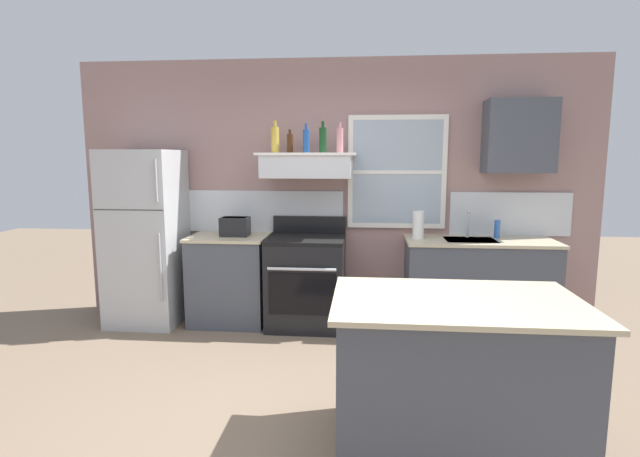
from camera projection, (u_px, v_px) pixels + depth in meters
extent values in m
plane|color=#7A6651|center=(310.00, 425.00, 3.11)|extent=(16.00, 16.00, 0.00)
cube|color=gray|center=(334.00, 191.00, 5.11)|extent=(5.40, 0.06, 2.70)
cube|color=silver|center=(227.00, 211.00, 5.21)|extent=(2.50, 0.02, 0.44)
cube|color=silver|center=(510.00, 214.00, 4.94)|extent=(1.20, 0.02, 0.44)
cube|color=white|center=(397.00, 172.00, 4.97)|extent=(1.00, 0.04, 1.15)
cube|color=#9EADBC|center=(397.00, 172.00, 4.96)|extent=(0.90, 0.01, 1.05)
cube|color=white|center=(397.00, 172.00, 4.95)|extent=(0.90, 0.02, 0.04)
cube|color=#B7BABC|center=(146.00, 238.00, 4.97)|extent=(0.70, 0.68, 1.77)
cube|color=#333333|center=(128.00, 210.00, 4.58)|extent=(0.69, 0.00, 0.01)
cylinder|color=#A5A8AD|center=(160.00, 267.00, 4.61)|extent=(0.02, 0.02, 0.66)
cylinder|color=#A5A8AD|center=(156.00, 180.00, 4.49)|extent=(0.02, 0.02, 0.40)
cube|color=#474C56|center=(230.00, 281.00, 5.01)|extent=(0.76, 0.60, 0.88)
cube|color=#C6B793|center=(229.00, 237.00, 4.95)|extent=(0.79, 0.63, 0.03)
cube|color=black|center=(235.00, 227.00, 4.92)|extent=(0.28, 0.20, 0.19)
cube|color=black|center=(235.00, 218.00, 4.91)|extent=(0.24, 0.16, 0.01)
cube|color=black|center=(221.00, 223.00, 4.93)|extent=(0.02, 0.03, 0.02)
cube|color=black|center=(306.00, 284.00, 4.90)|extent=(0.76, 0.64, 0.87)
cube|color=black|center=(306.00, 239.00, 4.84)|extent=(0.76, 0.64, 0.04)
cube|color=black|center=(309.00, 225.00, 5.11)|extent=(0.76, 0.06, 0.18)
cube|color=black|center=(302.00, 294.00, 4.58)|extent=(0.65, 0.01, 0.40)
cylinder|color=silver|center=(302.00, 269.00, 4.51)|extent=(0.65, 0.03, 0.03)
cube|color=silver|center=(307.00, 166.00, 4.83)|extent=(0.88, 0.48, 0.22)
cube|color=#262628|center=(304.00, 175.00, 4.62)|extent=(0.75, 0.02, 0.04)
cube|color=white|center=(307.00, 154.00, 4.81)|extent=(0.96, 0.52, 0.02)
cylinder|color=#B29333|center=(275.00, 140.00, 4.82)|extent=(0.08, 0.08, 0.25)
cylinder|color=#B29333|center=(275.00, 124.00, 4.80)|extent=(0.03, 0.03, 0.06)
cylinder|color=#381E0F|center=(290.00, 143.00, 4.82)|extent=(0.06, 0.06, 0.18)
cylinder|color=#381E0F|center=(290.00, 132.00, 4.80)|extent=(0.03, 0.03, 0.05)
cylinder|color=#1E478C|center=(306.00, 141.00, 4.79)|extent=(0.07, 0.07, 0.23)
cylinder|color=#1E478C|center=(306.00, 126.00, 4.77)|extent=(0.03, 0.03, 0.06)
cylinder|color=#143819|center=(323.00, 140.00, 4.74)|extent=(0.07, 0.07, 0.24)
cylinder|color=#143819|center=(323.00, 124.00, 4.71)|extent=(0.03, 0.03, 0.06)
cylinder|color=#C67F84|center=(340.00, 141.00, 4.78)|extent=(0.07, 0.07, 0.24)
cylinder|color=#C67F84|center=(340.00, 125.00, 4.76)|extent=(0.03, 0.03, 0.06)
cube|color=#474C56|center=(478.00, 286.00, 4.78)|extent=(1.40, 0.60, 0.88)
cube|color=#C6B793|center=(480.00, 241.00, 4.72)|extent=(1.43, 0.63, 0.03)
cube|color=#B7BABC|center=(470.00, 240.00, 4.71)|extent=(0.48, 0.36, 0.01)
cylinder|color=silver|center=(468.00, 223.00, 4.82)|extent=(0.03, 0.03, 0.28)
cylinder|color=silver|center=(470.00, 212.00, 4.73)|extent=(0.02, 0.16, 0.02)
cylinder|color=white|center=(418.00, 225.00, 4.75)|extent=(0.11, 0.11, 0.27)
cylinder|color=blue|center=(497.00, 229.00, 4.79)|extent=(0.06, 0.06, 0.18)
cube|color=#474C56|center=(454.00, 378.00, 2.81)|extent=(1.32, 0.82, 0.88)
cube|color=#C6B793|center=(457.00, 302.00, 2.74)|extent=(1.40, 0.90, 0.03)
cube|color=#474C56|center=(519.00, 136.00, 4.68)|extent=(0.64, 0.32, 0.70)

